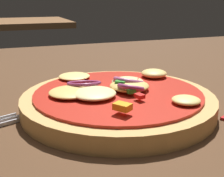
# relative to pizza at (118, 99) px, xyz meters

# --- Properties ---
(dining_table) EXTENTS (1.32, 1.00, 0.03)m
(dining_table) POSITION_rel_pizza_xyz_m (-0.01, 0.01, -0.03)
(dining_table) COLOR #4C301C
(dining_table) RESTS_ON ground
(pizza) EXTENTS (0.22, 0.22, 0.04)m
(pizza) POSITION_rel_pizza_xyz_m (0.00, 0.00, 0.00)
(pizza) COLOR tan
(pizza) RESTS_ON dining_table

